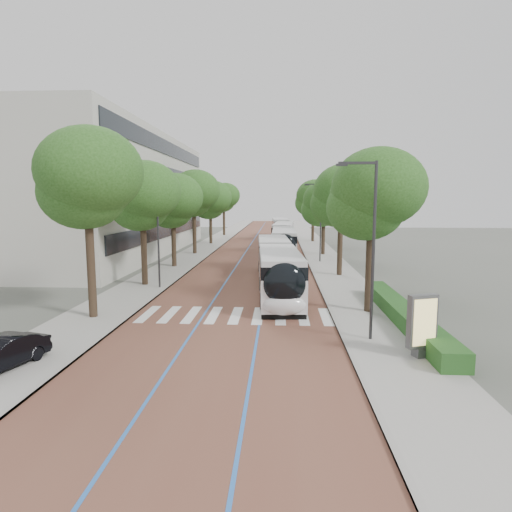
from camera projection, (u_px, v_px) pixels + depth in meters
The scene contains 22 objects.
ground at pixel (230, 321), 22.91m from camera, with size 160.00×160.00×0.00m, color #51544C.
road at pixel (262, 244), 62.51m from camera, with size 11.00×140.00×0.02m, color brown.
sidewalk_left at pixel (211, 244), 62.92m from camera, with size 4.00×140.00×0.12m, color #9C9993.
sidewalk_right at pixel (313, 244), 62.09m from camera, with size 4.00×140.00×0.12m, color #9C9993.
kerb_left at pixel (224, 244), 62.81m from camera, with size 0.20×140.00×0.14m, color gray.
kerb_right at pixel (300, 244), 62.19m from camera, with size 0.20×140.00×0.14m, color gray.
zebra_crossing at pixel (236, 315), 23.89m from camera, with size 10.55×3.60×0.01m.
lane_line_left at pixel (251, 244), 62.60m from camera, with size 0.12×126.00×0.01m, color #245EB4.
lane_line_right at pixel (273, 244), 62.42m from camera, with size 0.12×126.00×0.01m, color #245EB4.
office_building at pixel (94, 195), 50.80m from camera, with size 18.11×40.00×14.00m.
hedge at pixel (403, 314), 22.34m from camera, with size 1.20×14.00×0.80m, color #19491A.
streetlight_near at pixel (370, 236), 18.95m from camera, with size 1.82×0.20×8.00m.
streetlight_far at pixel (319, 216), 43.70m from camera, with size 1.82×0.20×8.00m.
lamp_post_left at pixel (158, 232), 30.63m from camera, with size 0.14×0.14×8.00m, color #2E2E31.
trees_left at pixel (190, 198), 47.86m from camera, with size 5.75×60.36×9.62m.
trees_right at pixel (328, 201), 45.67m from camera, with size 5.85×47.50×8.96m.
lead_bus at pixel (277, 266), 31.06m from camera, with size 3.55×18.51×3.20m.
bus_queued_0 at pixel (284, 244), 47.33m from camera, with size 2.59×12.41×3.20m.
bus_queued_1 at pixel (283, 234), 60.31m from camera, with size 3.24×12.52×3.20m.
bus_queued_2 at pixel (280, 228), 73.22m from camera, with size 3.11×12.50×3.20m.
ad_panel at pixel (422, 324), 17.15m from camera, with size 1.27×0.71×2.56m.
parked_car at pixel (1, 353), 15.98m from camera, with size 1.27×3.65×1.20m, color black.
Camera 1 is at (2.63, -22.16, 6.42)m, focal length 30.00 mm.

